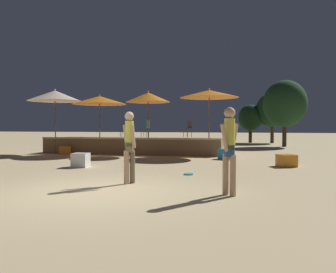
{
  "coord_description": "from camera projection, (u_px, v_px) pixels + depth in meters",
  "views": [
    {
      "loc": [
        3.06,
        -6.61,
        1.45
      ],
      "look_at": [
        0.0,
        7.88,
        0.95
      ],
      "focal_mm": 35.0,
      "sensor_mm": 36.0,
      "label": 1
    }
  ],
  "objects": [
    {
      "name": "patio_umbrella_3",
      "position": [
        209.0,
        94.0,
        15.48
      ],
      "size": [
        2.8,
        2.8,
        3.2
      ],
      "color": "brown",
      "rests_on": "ground"
    },
    {
      "name": "patio_umbrella_1",
      "position": [
        148.0,
        97.0,
        16.05
      ],
      "size": [
        2.19,
        2.19,
        3.14
      ],
      "color": "brown",
      "rests_on": "ground"
    },
    {
      "name": "cube_seat_0",
      "position": [
        226.0,
        154.0,
        14.09
      ],
      "size": [
        0.7,
        0.7,
        0.44
      ],
      "rotation": [
        0.0,
        0.0,
        -0.34
      ],
      "color": "#2D9EDB",
      "rests_on": "ground"
    },
    {
      "name": "ground_plane",
      "position": [
        93.0,
        192.0,
        7.15
      ],
      "size": [
        120.0,
        120.0,
        0.0
      ],
      "primitive_type": "plane",
      "color": "#D1B784"
    },
    {
      "name": "cube_seat_1",
      "position": [
        81.0,
        160.0,
        11.4
      ],
      "size": [
        0.57,
        0.57,
        0.48
      ],
      "rotation": [
        0.0,
        0.0,
        0.09
      ],
      "color": "white",
      "rests_on": "ground"
    },
    {
      "name": "bistro_chair_1",
      "position": [
        189.0,
        126.0,
        17.12
      ],
      "size": [
        0.48,
        0.48,
        0.9
      ],
      "rotation": [
        0.0,
        0.0,
        5.57
      ],
      "color": "#47474C",
      "rests_on": "wooden_deck"
    },
    {
      "name": "patio_umbrella_0",
      "position": [
        100.0,
        100.0,
        16.45
      ],
      "size": [
        2.73,
        2.73,
        3.0
      ],
      "color": "brown",
      "rests_on": "ground"
    },
    {
      "name": "cube_seat_3",
      "position": [
        65.0,
        150.0,
        16.26
      ],
      "size": [
        0.67,
        0.67,
        0.41
      ],
      "rotation": [
        0.0,
        0.0,
        0.35
      ],
      "color": "orange",
      "rests_on": "ground"
    },
    {
      "name": "bistro_chair_2",
      "position": [
        146.0,
        126.0,
        17.28
      ],
      "size": [
        0.42,
        0.41,
        0.9
      ],
      "rotation": [
        0.0,
        0.0,
        4.51
      ],
      "color": "#1E4C47",
      "rests_on": "wooden_deck"
    },
    {
      "name": "frisbee_disc",
      "position": [
        189.0,
        174.0,
        9.6
      ],
      "size": [
        0.28,
        0.28,
        0.03
      ],
      "color": "#33B2D8",
      "rests_on": "ground"
    },
    {
      "name": "background_tree_2",
      "position": [
        285.0,
        104.0,
        22.22
      ],
      "size": [
        2.91,
        2.91,
        4.52
      ],
      "color": "#3D2B1C",
      "rests_on": "ground"
    },
    {
      "name": "wooden_deck",
      "position": [
        135.0,
        145.0,
        17.37
      ],
      "size": [
        9.13,
        2.86,
        0.85
      ],
      "color": "olive",
      "rests_on": "ground"
    },
    {
      "name": "bistro_chair_0",
      "position": [
        126.0,
        126.0,
        16.89
      ],
      "size": [
        0.48,
        0.48,
        0.9
      ],
      "rotation": [
        0.0,
        0.0,
        5.34
      ],
      "color": "#1E4C47",
      "rests_on": "wooden_deck"
    },
    {
      "name": "person_1",
      "position": [
        129.0,
        144.0,
        8.12
      ],
      "size": [
        0.46,
        0.39,
        1.79
      ],
      "rotation": [
        0.0,
        0.0,
        4.04
      ],
      "color": "#72664C",
      "rests_on": "ground"
    },
    {
      "name": "background_tree_1",
      "position": [
        272.0,
        110.0,
        26.77
      ],
      "size": [
        2.61,
        2.61,
        4.16
      ],
      "color": "#3D2B1C",
      "rests_on": "ground"
    },
    {
      "name": "background_tree_0",
      "position": [
        250.0,
        118.0,
        27.22
      ],
      "size": [
        2.0,
        2.0,
        3.19
      ],
      "color": "#3D2B1C",
      "rests_on": "ground"
    },
    {
      "name": "cube_seat_2",
      "position": [
        286.0,
        161.0,
        11.51
      ],
      "size": [
        0.72,
        0.72,
        0.42
      ],
      "rotation": [
        0.0,
        0.0,
        0.35
      ],
      "color": "orange",
      "rests_on": "ground"
    },
    {
      "name": "person_0",
      "position": [
        229.0,
        147.0,
        6.73
      ],
      "size": [
        0.39,
        0.54,
        1.82
      ],
      "rotation": [
        0.0,
        0.0,
        2.56
      ],
      "color": "tan",
      "rests_on": "ground"
    },
    {
      "name": "patio_umbrella_2",
      "position": [
        55.0,
        96.0,
        16.71
      ],
      "size": [
        2.7,
        2.7,
        3.31
      ],
      "color": "brown",
      "rests_on": "ground"
    }
  ]
}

